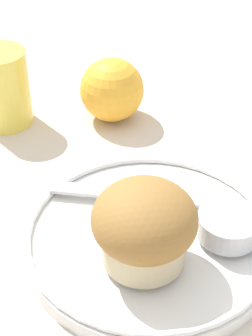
# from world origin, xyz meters

# --- Properties ---
(ground_plane) EXTENTS (3.00, 3.00, 0.00)m
(ground_plane) POSITION_xyz_m (0.00, 0.00, 0.00)
(ground_plane) COLOR beige
(plate) EXTENTS (0.22, 0.22, 0.02)m
(plate) POSITION_xyz_m (-0.00, -0.00, 0.01)
(plate) COLOR white
(plate) RESTS_ON ground_plane
(muffin) EXTENTS (0.08, 0.08, 0.07)m
(muffin) POSITION_xyz_m (-0.02, -0.03, 0.06)
(muffin) COLOR beige
(muffin) RESTS_ON plate
(cream_ramekin) EXTENTS (0.05, 0.05, 0.02)m
(cream_ramekin) POSITION_xyz_m (0.06, -0.03, 0.03)
(cream_ramekin) COLOR silver
(cream_ramekin) RESTS_ON plate
(berry_pair) EXTENTS (0.03, 0.01, 0.01)m
(berry_pair) POSITION_xyz_m (0.01, 0.05, 0.03)
(berry_pair) COLOR #4C194C
(berry_pair) RESTS_ON plate
(butter_knife) EXTENTS (0.16, 0.11, 0.00)m
(butter_knife) POSITION_xyz_m (0.02, 0.04, 0.02)
(butter_knife) COLOR silver
(butter_knife) RESTS_ON plate
(orange_fruit) EXTENTS (0.07, 0.07, 0.07)m
(orange_fruit) POSITION_xyz_m (0.06, 0.21, 0.04)
(orange_fruit) COLOR #F4A82D
(orange_fruit) RESTS_ON ground_plane
(juice_glass) EXTENTS (0.06, 0.06, 0.09)m
(juice_glass) POSITION_xyz_m (-0.06, 0.26, 0.04)
(juice_glass) COLOR #EAD14C
(juice_glass) RESTS_ON ground_plane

